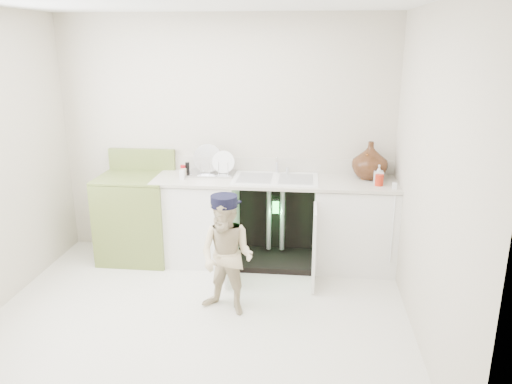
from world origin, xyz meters
The scene contains 5 objects.
ground centered at (0.00, 0.00, 0.00)m, with size 3.50×3.50×0.00m, color beige.
room_shell centered at (0.00, 0.00, 1.25)m, with size 6.00×5.50×1.26m.
counter_run centered at (0.59, 1.21, 0.48)m, with size 2.44×1.02×1.27m.
avocado_stove centered at (-0.90, 1.18, 0.46)m, with size 0.72×0.65×1.12m.
repair_worker centered at (0.22, 0.16, 0.52)m, with size 0.69×0.97×1.03m.
Camera 1 is at (0.88, -3.60, 2.23)m, focal length 35.00 mm.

